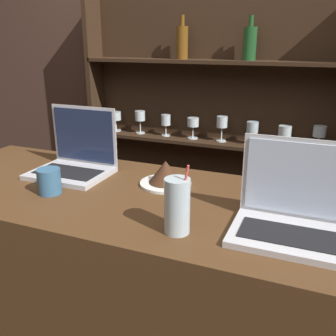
{
  "coord_description": "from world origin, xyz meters",
  "views": [
    {
      "loc": [
        0.57,
        -0.73,
        1.6
      ],
      "look_at": [
        0.13,
        0.36,
        1.19
      ],
      "focal_mm": 40.0,
      "sensor_mm": 36.0,
      "label": 1
    }
  ],
  "objects_px": {
    "laptop_near": "(75,159)",
    "laptop_far": "(300,215)",
    "cake_plate": "(166,174)",
    "water_glass": "(177,206)",
    "coffee_cup": "(49,181)"
  },
  "relations": [
    {
      "from": "laptop_near",
      "to": "water_glass",
      "type": "relative_size",
      "value": 1.49
    },
    {
      "from": "cake_plate",
      "to": "laptop_near",
      "type": "bearing_deg",
      "value": -178.59
    },
    {
      "from": "laptop_far",
      "to": "coffee_cup",
      "type": "distance_m",
      "value": 0.82
    },
    {
      "from": "laptop_near",
      "to": "cake_plate",
      "type": "relative_size",
      "value": 1.57
    },
    {
      "from": "cake_plate",
      "to": "water_glass",
      "type": "bearing_deg",
      "value": -62.29
    },
    {
      "from": "laptop_near",
      "to": "cake_plate",
      "type": "bearing_deg",
      "value": 1.41
    },
    {
      "from": "laptop_near",
      "to": "water_glass",
      "type": "bearing_deg",
      "value": -29.13
    },
    {
      "from": "water_glass",
      "to": "laptop_near",
      "type": "bearing_deg",
      "value": 150.87
    },
    {
      "from": "laptop_far",
      "to": "coffee_cup",
      "type": "xyz_separation_m",
      "value": [
        -0.82,
        -0.02,
        -0.01
      ]
    },
    {
      "from": "laptop_far",
      "to": "water_glass",
      "type": "relative_size",
      "value": 1.75
    },
    {
      "from": "laptop_near",
      "to": "laptop_far",
      "type": "height_order",
      "value": "laptop_near"
    },
    {
      "from": "cake_plate",
      "to": "coffee_cup",
      "type": "bearing_deg",
      "value": -146.59
    },
    {
      "from": "laptop_far",
      "to": "coffee_cup",
      "type": "height_order",
      "value": "laptop_far"
    },
    {
      "from": "laptop_far",
      "to": "cake_plate",
      "type": "relative_size",
      "value": 1.85
    },
    {
      "from": "water_glass",
      "to": "cake_plate",
      "type": "bearing_deg",
      "value": 117.71
    }
  ]
}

